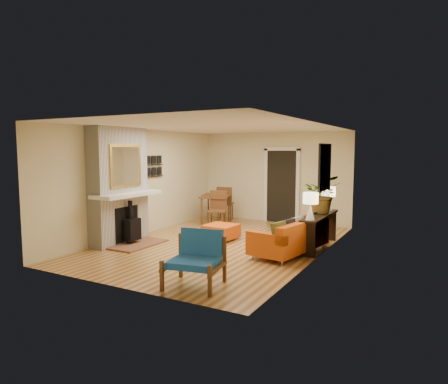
# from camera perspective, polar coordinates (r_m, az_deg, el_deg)

# --- Properties ---
(room_shell) EXTENTS (6.50, 6.50, 6.50)m
(room_shell) POSITION_cam_1_polar(r_m,az_deg,el_deg) (10.98, 8.91, 1.47)
(room_shell) COLOR tan
(room_shell) RESTS_ON ground
(fireplace) EXTENTS (1.09, 1.68, 2.60)m
(fireplace) POSITION_cam_1_polar(r_m,az_deg,el_deg) (9.22, -14.65, 0.50)
(fireplace) COLOR white
(fireplace) RESTS_ON ground
(sofa) EXTENTS (1.16, 2.07, 0.77)m
(sofa) POSITION_cam_1_polar(r_m,az_deg,el_deg) (8.26, 9.85, -6.36)
(sofa) COLOR silver
(sofa) RESTS_ON ground
(ottoman) EXTENTS (0.73, 0.73, 0.35)m
(ottoman) POSITION_cam_1_polar(r_m,az_deg,el_deg) (9.40, -0.41, -5.58)
(ottoman) COLOR silver
(ottoman) RESTS_ON ground
(blue_chair) EXTENTS (0.95, 0.93, 0.85)m
(blue_chair) POSITION_cam_1_polar(r_m,az_deg,el_deg) (6.31, -3.89, -9.03)
(blue_chair) COLOR brown
(blue_chair) RESTS_ON ground
(dining_table) EXTENTS (1.23, 1.93, 1.02)m
(dining_table) POSITION_cam_1_polar(r_m,az_deg,el_deg) (11.23, -0.78, -1.29)
(dining_table) COLOR brown
(dining_table) RESTS_ON ground
(console_table) EXTENTS (0.34, 1.85, 0.72)m
(console_table) POSITION_cam_1_polar(r_m,az_deg,el_deg) (8.78, 13.52, -4.11)
(console_table) COLOR black
(console_table) RESTS_ON ground
(lamp_near) EXTENTS (0.30, 0.30, 0.54)m
(lamp_near) POSITION_cam_1_polar(r_m,az_deg,el_deg) (8.02, 12.25, -1.52)
(lamp_near) COLOR white
(lamp_near) RESTS_ON console_table
(lamp_far) EXTENTS (0.30, 0.30, 0.54)m
(lamp_far) POSITION_cam_1_polar(r_m,az_deg,el_deg) (9.38, 14.72, -0.50)
(lamp_far) COLOR white
(lamp_far) RESTS_ON console_table
(houseplant) EXTENTS (0.88, 0.80, 0.84)m
(houseplant) POSITION_cam_1_polar(r_m,az_deg,el_deg) (8.93, 13.95, -0.28)
(houseplant) COLOR #1E5919
(houseplant) RESTS_ON console_table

